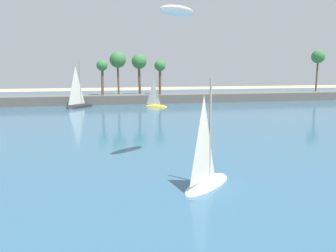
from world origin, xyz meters
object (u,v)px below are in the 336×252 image
object	(u,v)px
sailboat_mid_bay	(79,103)
kite_aloft_high_over_bay	(177,11)
sailboat_far_left	(156,104)
sailboat_near_shore	(206,176)

from	to	relation	value
sailboat_mid_bay	kite_aloft_high_over_bay	distance (m)	42.06
sailboat_mid_bay	kite_aloft_high_over_bay	world-z (taller)	kite_aloft_high_over_bay
sailboat_far_left	kite_aloft_high_over_bay	xyz separation A→B (m)	(-4.88, -38.00, 10.91)
sailboat_near_shore	sailboat_far_left	xyz separation A→B (m)	(4.51, 44.63, -0.08)
kite_aloft_high_over_bay	sailboat_near_shore	bearing A→B (deg)	-127.13
sailboat_mid_bay	sailboat_far_left	world-z (taller)	sailboat_mid_bay
sailboat_near_shore	kite_aloft_high_over_bay	world-z (taller)	kite_aloft_high_over_bay
sailboat_near_shore	sailboat_mid_bay	size ratio (longest dim) A/B	0.76
sailboat_near_shore	sailboat_mid_bay	world-z (taller)	sailboat_mid_bay
sailboat_near_shore	sailboat_mid_bay	bearing A→B (deg)	101.41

